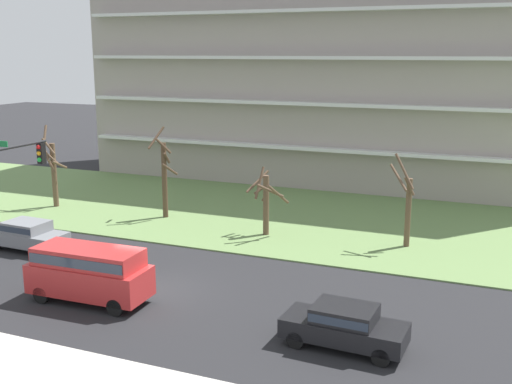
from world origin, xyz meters
name	(u,v)px	position (x,y,z in m)	size (l,w,h in m)	color
ground	(155,291)	(0.00, 0.00, 0.00)	(160.00, 160.00, 0.00)	#232326
sidewalk_curb_near	(25,375)	(0.00, -8.00, 0.07)	(80.00, 4.00, 0.15)	#BCB7AD
grass_lawn_strip	(269,215)	(0.00, 14.00, 0.04)	(80.00, 16.00, 0.08)	#66844C
apartment_building	(328,57)	(0.00, 27.04, 9.90)	(38.09, 11.03, 19.81)	#9E938C
tree_far_left	(53,169)	(-14.15, 10.42, 2.65)	(1.46, 1.28, 5.56)	brown
tree_left	(164,176)	(-5.83, 10.87, 2.76)	(1.71, 1.68, 5.76)	#4C3828
tree_center	(266,200)	(1.46, 9.75, 2.13)	(2.36, 2.33, 3.95)	brown
tree_right	(407,206)	(9.23, 10.48, 2.33)	(1.48, 1.27, 5.16)	brown
sedan_black_near_left	(344,325)	(9.07, -2.00, 0.87)	(4.48, 1.99, 1.57)	black
sedan_gray_center_left	(27,234)	(-9.35, 2.50, 0.87)	(4.47, 1.98, 1.57)	slate
van_red_center_right	(89,270)	(-1.91, -2.00, 1.40)	(5.25, 2.13, 2.36)	#B22828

